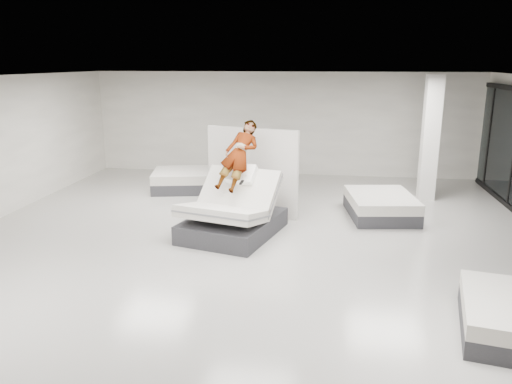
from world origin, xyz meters
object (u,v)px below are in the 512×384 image
Objects in this scene: column at (430,138)px; divider_panel at (252,172)px; person at (239,169)px; hero_bed at (232,215)px; flat_bed_left_far at (190,180)px; flat_bed_right_far at (381,205)px; remote at (242,182)px.

divider_panel is at bearing -155.13° from column.
hero_bed is at bearing -90.00° from person.
flat_bed_right_far is at bearing -19.35° from flat_bed_left_far.
remote is 5.57m from column.
column is at bearing 52.71° from flat_bed_right_far.
remote is 0.07× the size of flat_bed_right_far.
flat_bed_right_far is at bearing 29.15° from hero_bed.
person is 0.52× the size of column.
hero_bed is 3.63m from flat_bed_right_far.
hero_bed reaches higher than flat_bed_right_far.
column is (4.29, 1.99, 0.58)m from divider_panel.
remote is at bearing -19.30° from hero_bed.
person is at bearing -58.19° from flat_bed_left_far.
remote reaches higher than flat_bed_left_far.
flat_bed_left_far is 6.52m from column.
flat_bed_right_far is 2.54m from column.
flat_bed_right_far is at bearing 47.03° from remote.
column reaches higher than person.
flat_bed_left_far is (-2.00, 3.23, -1.07)m from person.
divider_panel is at bearing 83.08° from hero_bed.
column is (4.47, 3.48, 1.18)m from hero_bed.
flat_bed_left_far is (-2.09, 2.06, -0.75)m from divider_panel.
hero_bed is 18.00× the size of remote.
column is at bearing 54.99° from remote.
flat_bed_left_far is (-2.12, 3.62, -0.87)m from remote.
remote is 0.06× the size of flat_bed_left_far.
person is 0.80× the size of flat_bed_right_far.
remote is 4.29m from flat_bed_left_far.
hero_bed reaches higher than remote.
flat_bed_right_far is (3.08, 1.44, -1.08)m from person.
remote is at bearing -57.85° from person.
person is at bearing -154.88° from flat_bed_right_far.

